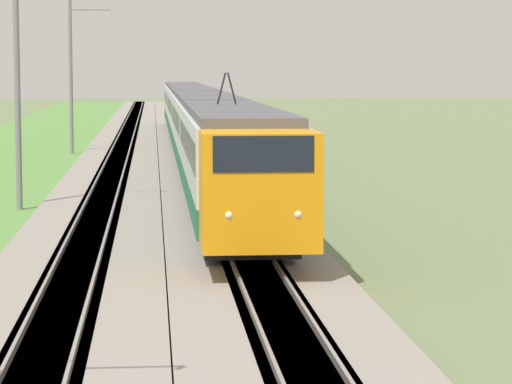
{
  "coord_description": "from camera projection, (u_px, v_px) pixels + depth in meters",
  "views": [
    {
      "loc": [
        -11.07,
        -1.93,
        5.28
      ],
      "look_at": [
        18.25,
        -4.43,
        2.25
      ],
      "focal_mm": 85.0,
      "sensor_mm": 36.0,
      "label": 1
    }
  ],
  "objects": [
    {
      "name": "track_main",
      "position": [
        115.0,
        170.0,
        60.89
      ],
      "size": [
        240.0,
        1.57,
        0.45
      ],
      "color": "#4C4238",
      "rests_on": "ground"
    },
    {
      "name": "catenary_mast_far",
      "position": [
        72.0,
        73.0,
        72.37
      ],
      "size": [
        0.22,
        2.56,
        9.62
      ],
      "color": "slate",
      "rests_on": "ground"
    },
    {
      "name": "passenger_train",
      "position": [
        197.0,
        119.0,
        68.0
      ],
      "size": [
        81.03,
        2.91,
        5.12
      ],
      "rotation": [
        0.0,
        0.0,
        3.14
      ],
      "color": "orange",
      "rests_on": "ground"
    },
    {
      "name": "ballast_adjacent",
      "position": [
        203.0,
        169.0,
        61.26
      ],
      "size": [
        240.0,
        4.4,
        0.3
      ],
      "color": "gray",
      "rests_on": "ground"
    },
    {
      "name": "track_adjacent",
      "position": [
        203.0,
        169.0,
        61.26
      ],
      "size": [
        240.0,
        1.57,
        0.45
      ],
      "color": "#4C4238",
      "rests_on": "ground"
    },
    {
      "name": "ballast_main",
      "position": [
        115.0,
        170.0,
        60.89
      ],
      "size": [
        240.0,
        4.4,
        0.3
      ],
      "color": "gray",
      "rests_on": "ground"
    },
    {
      "name": "catenary_mast_mid",
      "position": [
        19.0,
        75.0,
        43.64
      ],
      "size": [
        0.22,
        2.56,
        9.75
      ],
      "color": "slate",
      "rests_on": "ground"
    }
  ]
}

